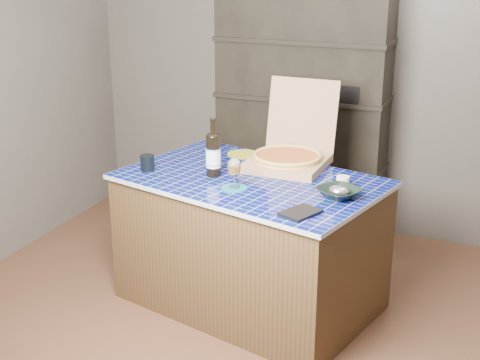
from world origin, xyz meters
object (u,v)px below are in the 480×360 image
at_px(dvd_case, 300,213).
at_px(bowl, 339,193).
at_px(wine_glass, 234,168).
at_px(mead_bottle, 213,154).
at_px(kitchen_island, 250,241).
at_px(pizza_box, 289,155).

relative_size(dvd_case, bowl, 0.90).
bearing_deg(dvd_case, wine_glass, 176.78).
bearing_deg(wine_glass, mead_bottle, 141.58).
bearing_deg(bowl, kitchen_island, 167.85).
bearing_deg(mead_bottle, pizza_box, 44.38).
bearing_deg(pizza_box, bowl, -44.05).
distance_m(mead_bottle, wine_glass, 0.25).
bearing_deg(bowl, dvd_case, -111.20).
xyz_separation_m(wine_glass, bowl, (0.57, 0.08, -0.09)).
relative_size(wine_glass, dvd_case, 0.86).
height_order(dvd_case, bowl, bowl).
distance_m(kitchen_island, bowl, 0.70).
bearing_deg(pizza_box, wine_glass, -106.07).
relative_size(kitchen_island, wine_glass, 9.73).
height_order(wine_glass, bowl, wine_glass).
xyz_separation_m(kitchen_island, mead_bottle, (-0.22, -0.04, 0.53)).
distance_m(pizza_box, bowl, 0.59).
bearing_deg(wine_glass, pizza_box, 73.09).
bearing_deg(wine_glass, dvd_case, -26.09).
distance_m(pizza_box, mead_bottle, 0.49).
bearing_deg(kitchen_island, wine_glass, -81.43).
bearing_deg(bowl, pizza_box, 135.11).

